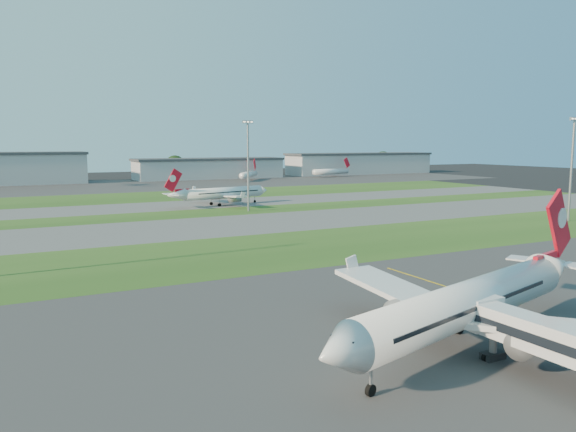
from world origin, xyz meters
TOP-DOWN VIEW (x-y plane):
  - ground at (0.00, 0.00)m, footprint 700.00×700.00m
  - apron_near at (0.00, 0.00)m, footprint 300.00×70.00m
  - grass_strip_a at (0.00, 52.00)m, footprint 300.00×34.00m
  - taxiway_a at (0.00, 85.00)m, footprint 300.00×32.00m
  - grass_strip_b at (0.00, 110.00)m, footprint 300.00×18.00m
  - taxiway_b at (0.00, 132.00)m, footprint 300.00×26.00m
  - grass_strip_c at (0.00, 165.00)m, footprint 300.00×40.00m
  - apron_far at (0.00, 225.00)m, footprint 400.00×80.00m
  - yellow_line at (5.00, 0.00)m, footprint 0.25×60.00m
  - airliner_parked at (-9.76, -1.55)m, footprint 39.72×33.37m
  - airliner_taxiing at (14.13, 126.14)m, footprint 34.09×28.62m
  - mini_jet_near at (67.44, 228.81)m, footprint 19.04×23.56m
  - mini_jet_far at (121.19, 234.67)m, footprint 28.30×8.69m
  - light_mast_centre at (15.00, 108.00)m, footprint 3.20×0.70m
  - light_mast_east at (78.00, 52.00)m, footprint 3.20×0.70m
  - hangar_west at (-45.00, 255.00)m, footprint 71.40×23.00m
  - hangar_east at (55.00, 255.00)m, footprint 81.60×23.00m
  - hangar_far_east at (155.00, 255.00)m, footprint 96.90×23.00m
  - tree_mid_west at (-20.00, 266.00)m, footprint 9.90×9.90m
  - tree_mid_east at (40.00, 269.00)m, footprint 11.55×11.55m
  - tree_east at (115.00, 267.00)m, footprint 10.45×10.45m
  - tree_far_east at (185.00, 271.00)m, footprint 12.65×12.65m

SIDE VIEW (x-z plane):
  - ground at x=0.00m, z-range 0.00..0.00m
  - yellow_line at x=5.00m, z-range -0.01..0.01m
  - apron_near at x=0.00m, z-range 0.00..0.01m
  - grass_strip_a at x=0.00m, z-range 0.00..0.01m
  - taxiway_a at x=0.00m, z-range 0.00..0.01m
  - grass_strip_b at x=0.00m, z-range 0.00..0.01m
  - taxiway_b at x=0.00m, z-range 0.00..0.01m
  - grass_strip_c at x=0.00m, z-range 0.00..0.01m
  - apron_far at x=0.00m, z-range 0.00..0.01m
  - mini_jet_near at x=67.44m, z-range -1.46..8.02m
  - mini_jet_far at x=121.19m, z-range -1.46..8.02m
  - airliner_taxiing at x=14.13m, z-range -1.60..9.16m
  - airliner_parked at x=-9.76m, z-range -1.89..10.80m
  - hangar_east at x=55.00m, z-range 0.04..11.24m
  - tree_mid_west at x=-20.00m, z-range 0.44..11.24m
  - tree_east at x=115.00m, z-range 0.46..11.86m
  - hangar_far_east at x=155.00m, z-range 0.04..13.24m
  - tree_mid_east at x=40.00m, z-range 0.51..13.11m
  - tree_far_east at x=185.00m, z-range 0.56..14.36m
  - hangar_west at x=-45.00m, z-range 0.04..15.24m
  - light_mast_centre at x=15.00m, z-range 1.91..27.71m
  - light_mast_east at x=78.00m, z-range 1.91..27.71m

